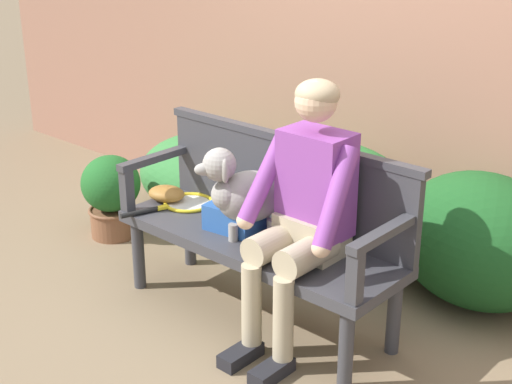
{
  "coord_description": "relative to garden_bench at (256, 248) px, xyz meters",
  "views": [
    {
      "loc": [
        2.31,
        -2.58,
        2.09
      ],
      "look_at": [
        0.0,
        0.0,
        0.73
      ],
      "focal_mm": 51.53,
      "sensor_mm": 36.0,
      "label": 1
    }
  ],
  "objects": [
    {
      "name": "hedge_bush_far_left",
      "position": [
        -1.2,
        0.89,
        -0.13
      ],
      "size": [
        1.16,
        0.97,
        0.57
      ],
      "primitive_type": "ellipsoid",
      "color": "#337538",
      "rests_on": "ground"
    },
    {
      "name": "ground_plane",
      "position": [
        0.0,
        0.0,
        -0.41
      ],
      "size": [
        40.0,
        40.0,
        0.0
      ],
      "primitive_type": "plane",
      "color": "#7A664C"
    },
    {
      "name": "bench_armrest_left_end",
      "position": [
        -0.77,
        -0.09,
        0.27
      ],
      "size": [
        0.06,
        0.53,
        0.28
      ],
      "color": "#38383D",
      "rests_on": "garden_bench"
    },
    {
      "name": "brick_garden_fence",
      "position": [
        0.0,
        1.3,
        0.79
      ],
      "size": [
        8.0,
        0.3,
        2.41
      ],
      "primitive_type": "cube",
      "color": "#936651",
      "rests_on": "ground"
    },
    {
      "name": "tennis_racket",
      "position": [
        -0.6,
        0.05,
        0.07
      ],
      "size": [
        0.36,
        0.58,
        0.03
      ],
      "color": "yellow",
      "rests_on": "garden_bench"
    },
    {
      "name": "hedge_bush_mid_left",
      "position": [
        -0.3,
        0.9,
        -0.13
      ],
      "size": [
        1.13,
        0.77,
        0.57
      ],
      "primitive_type": "ellipsoid",
      "color": "#337538",
      "rests_on": "ground"
    },
    {
      "name": "bench_armrest_right_end",
      "position": [
        0.77,
        -0.09,
        0.27
      ],
      "size": [
        0.06,
        0.53,
        0.28
      ],
      "color": "#38383D",
      "rests_on": "garden_bench"
    },
    {
      "name": "person_seated",
      "position": [
        0.33,
        -0.02,
        0.33
      ],
      "size": [
        0.56,
        0.66,
        1.35
      ],
      "color": "black",
      "rests_on": "ground"
    },
    {
      "name": "hedge_bush_far_right",
      "position": [
        -0.13,
        0.9,
        -0.04
      ],
      "size": [
        1.14,
        0.72,
        0.74
      ],
      "primitive_type": "ellipsoid",
      "color": "#286B2D",
      "rests_on": "ground"
    },
    {
      "name": "bench_backrest",
      "position": [
        0.0,
        0.23,
        0.32
      ],
      "size": [
        1.66,
        0.06,
        0.5
      ],
      "color": "#38383D",
      "rests_on": "garden_bench"
    },
    {
      "name": "baseball_glove",
      "position": [
        -0.72,
        0.02,
        0.11
      ],
      "size": [
        0.26,
        0.23,
        0.09
      ],
      "primitive_type": "ellipsoid",
      "rotation": [
        0.0,
        0.0,
        0.32
      ],
      "color": "#9E6B2D",
      "rests_on": "garden_bench"
    },
    {
      "name": "potted_plant",
      "position": [
        -1.42,
        0.15,
        -0.11
      ],
      "size": [
        0.39,
        0.39,
        0.56
      ],
      "color": "brown",
      "rests_on": "ground"
    },
    {
      "name": "sports_bag",
      "position": [
        -0.15,
        -0.01,
        0.13
      ],
      "size": [
        0.3,
        0.23,
        0.14
      ],
      "primitive_type": "cube",
      "rotation": [
        0.0,
        0.0,
        0.13
      ],
      "color": "#2856A3",
      "rests_on": "garden_bench"
    },
    {
      "name": "dog_on_bench",
      "position": [
        -0.08,
        -0.03,
        0.3
      ],
      "size": [
        0.38,
        0.46,
        0.48
      ],
      "color": "gray",
      "rests_on": "garden_bench"
    },
    {
      "name": "garden_bench",
      "position": [
        0.0,
        0.0,
        0.0
      ],
      "size": [
        1.62,
        0.53,
        0.48
      ],
      "color": "#38383D",
      "rests_on": "ground"
    },
    {
      "name": "hedge_bush_mid_right",
      "position": [
        0.8,
        0.93,
        -0.03
      ],
      "size": [
        0.96,
        0.75,
        0.76
      ],
      "primitive_type": "ellipsoid",
      "color": "#194C1E",
      "rests_on": "ground"
    }
  ]
}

